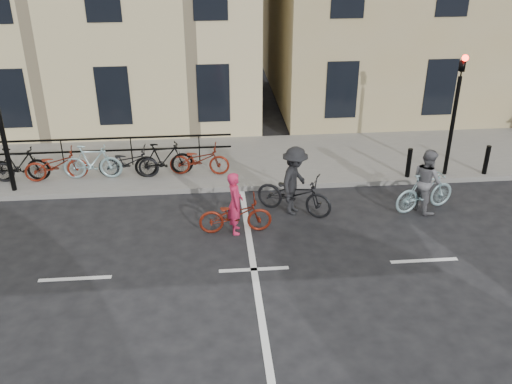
{
  "coord_description": "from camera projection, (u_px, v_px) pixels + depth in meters",
  "views": [
    {
      "loc": [
        -0.94,
        -10.78,
        7.42
      ],
      "look_at": [
        0.21,
        1.75,
        1.1
      ],
      "focal_mm": 40.0,
      "sensor_mm": 36.0,
      "label": 1
    }
  ],
  "objects": [
    {
      "name": "cyclist_grey",
      "position": [
        426.0,
        186.0,
        15.25
      ],
      "size": [
        1.89,
        1.02,
        1.76
      ],
      "rotation": [
        0.0,
        0.0,
        1.87
      ],
      "color": "#8EB3BA",
      "rests_on": "ground"
    },
    {
      "name": "cyclist_pink",
      "position": [
        235.0,
        212.0,
        14.27
      ],
      "size": [
        1.85,
        0.67,
        1.63
      ],
      "rotation": [
        0.0,
        0.0,
        1.59
      ],
      "color": "maroon",
      "rests_on": "ground"
    },
    {
      "name": "bollard_east",
      "position": [
        409.0,
        163.0,
        16.92
      ],
      "size": [
        0.14,
        0.14,
        0.9
      ],
      "primitive_type": "cylinder",
      "color": "black",
      "rests_on": "sidewalk"
    },
    {
      "name": "bollard_west",
      "position": [
        487.0,
        160.0,
        17.11
      ],
      "size": [
        0.14,
        0.14,
        0.9
      ],
      "primitive_type": "cylinder",
      "color": "black",
      "rests_on": "sidewalk"
    },
    {
      "name": "cyclist_dark",
      "position": [
        294.0,
        188.0,
        15.11
      ],
      "size": [
        2.2,
        1.68,
        1.88
      ],
      "rotation": [
        0.0,
        0.0,
        1.05
      ],
      "color": "black",
      "rests_on": "ground"
    },
    {
      "name": "parked_bikes",
      "position": [
        93.0,
        162.0,
        16.84
      ],
      "size": [
        8.3,
        1.23,
        1.05
      ],
      "color": "black",
      "rests_on": "sidewalk"
    },
    {
      "name": "ground",
      "position": [
        254.0,
        270.0,
        13.0
      ],
      "size": [
        120.0,
        120.0,
        0.0
      ],
      "primitive_type": "plane",
      "color": "black",
      "rests_on": "ground"
    },
    {
      "name": "traffic_light",
      "position": [
        456.0,
        101.0,
        16.26
      ],
      "size": [
        0.18,
        0.3,
        3.9
      ],
      "color": "black",
      "rests_on": "sidewalk"
    },
    {
      "name": "sidewalk",
      "position": [
        111.0,
        166.0,
        17.98
      ],
      "size": [
        46.0,
        4.0,
        0.15
      ],
      "primitive_type": "cube",
      "color": "slate",
      "rests_on": "ground"
    }
  ]
}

